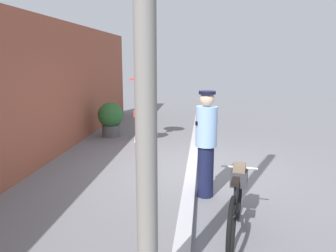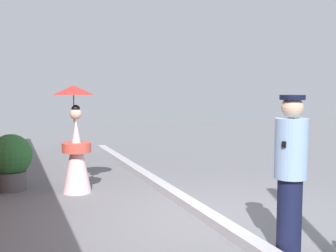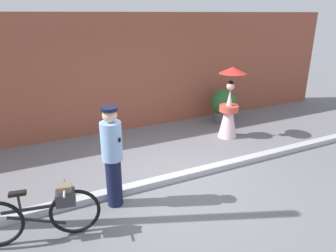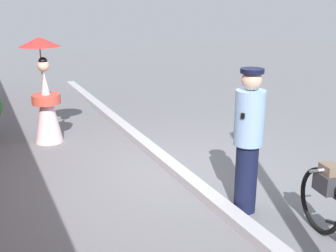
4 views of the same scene
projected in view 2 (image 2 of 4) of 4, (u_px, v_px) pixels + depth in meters
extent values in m
plane|color=slate|center=(211.00, 222.00, 5.66)|extent=(30.00, 30.00, 0.00)
cube|color=#B2B2B7|center=(211.00, 218.00, 5.65)|extent=(14.00, 0.20, 0.12)
cylinder|color=#141938|center=(289.00, 217.00, 4.50)|extent=(0.26, 0.26, 0.84)
cylinder|color=#8CB2E0|center=(291.00, 148.00, 4.43)|extent=(0.34, 0.34, 0.63)
sphere|color=#D8B293|center=(292.00, 107.00, 4.39)|extent=(0.23, 0.23, 0.23)
cylinder|color=black|center=(293.00, 97.00, 4.38)|extent=(0.26, 0.26, 0.05)
cube|color=black|center=(291.00, 142.00, 4.42)|extent=(0.22, 0.35, 0.06)
cone|color=silver|center=(77.00, 156.00, 7.18)|extent=(0.48, 0.48, 1.25)
cylinder|color=#D14C3D|center=(77.00, 147.00, 7.17)|extent=(0.49, 0.49, 0.16)
sphere|color=beige|center=(76.00, 114.00, 7.11)|extent=(0.20, 0.20, 0.20)
sphere|color=black|center=(76.00, 109.00, 7.11)|extent=(0.15, 0.15, 0.15)
cylinder|color=olive|center=(74.00, 106.00, 7.15)|extent=(0.02, 0.02, 0.55)
cone|color=red|center=(74.00, 90.00, 7.12)|extent=(0.68, 0.68, 0.16)
cylinder|color=#59595B|center=(12.00, 181.00, 7.40)|extent=(0.50, 0.50, 0.32)
sphere|color=#2D6B33|center=(11.00, 155.00, 7.36)|extent=(0.73, 0.73, 0.73)
sphere|color=#2D6B33|center=(17.00, 158.00, 7.58)|extent=(0.40, 0.40, 0.40)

